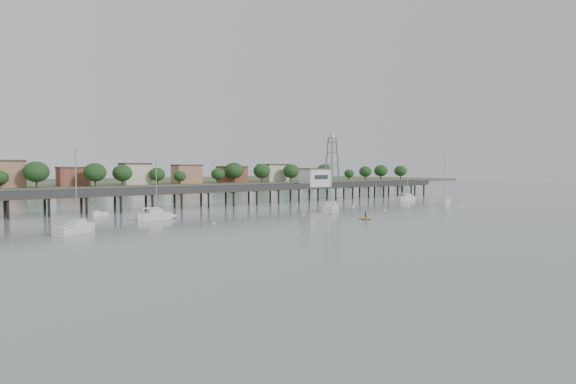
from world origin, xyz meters
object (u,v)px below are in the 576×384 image
sailboat_a (81,228)px  yellow_dinghy (365,220)px  pier (241,190)px  sailboat_c (332,208)px  sailboat_e (409,198)px  white_tender (98,214)px  sailboat_d (445,202)px  sailboat_b (160,216)px  lattice_tower (332,162)px

sailboat_a → yellow_dinghy: size_ratio=5.66×
pier → sailboat_c: 27.03m
sailboat_e → white_tender: (-83.77, 9.57, -0.24)m
pier → sailboat_d: bearing=-37.7°
sailboat_a → sailboat_c: sailboat_c is taller
white_tender → yellow_dinghy: bearing=-62.1°
pier → sailboat_b: size_ratio=12.76×
sailboat_e → sailboat_b: bearing=-172.6°
pier → yellow_dinghy: (-0.40, -43.03, -3.79)m
sailboat_e → sailboat_c: sailboat_c is taller
white_tender → lattice_tower: bearing=-12.1°
white_tender → sailboat_a: bearing=-130.0°
sailboat_a → sailboat_e: bearing=-32.1°
sailboat_b → sailboat_d: sailboat_d is taller
pier → sailboat_a: 54.54m
sailboat_d → sailboat_c: bearing=145.9°
lattice_tower → sailboat_c: bearing=-133.2°
sailboat_e → sailboat_d: sailboat_d is taller
sailboat_a → white_tender: bearing=28.0°
pier → sailboat_a: (-46.34, -28.59, -3.15)m
sailboat_e → white_tender: size_ratio=3.00×
sailboat_b → sailboat_e: bearing=5.4°
sailboat_b → sailboat_e: sailboat_b is taller
pier → sailboat_a: size_ratio=11.45×
white_tender → sailboat_d: bearing=-35.3°
pier → lattice_tower: 32.34m
pier → white_tender: bearing=-169.8°
lattice_tower → sailboat_b: lattice_tower is taller
sailboat_a → sailboat_d: size_ratio=0.97×
sailboat_e → sailboat_a: (-92.76, -12.30, -0.01)m
lattice_tower → yellow_dinghy: 54.70m
sailboat_b → sailboat_c: size_ratio=0.81×
sailboat_d → sailboat_b: bearing=146.0°
sailboat_b → pier: bearing=36.0°
sailboat_a → yellow_dinghy: 48.16m
sailboat_b → lattice_tower: bearing=20.6°
sailboat_b → yellow_dinghy: bearing=-35.5°
sailboat_b → white_tender: size_ratio=3.17×
lattice_tower → sailboat_d: (9.59, -31.76, -10.46)m
yellow_dinghy → sailboat_a: bearing=141.2°
sailboat_a → white_tender: 23.64m
pier → sailboat_e: 49.29m
sailboat_b → sailboat_e: (76.46, 3.23, 0.00)m
lattice_tower → white_tender: (-68.85, -6.72, -10.69)m
pier → white_tender: pier is taller
yellow_dinghy → sailboat_b: bearing=120.3°
sailboat_c → yellow_dinghy: bearing=-150.6°
pier → sailboat_c: size_ratio=10.35×
lattice_tower → sailboat_b: bearing=-162.4°
sailboat_b → sailboat_a: sailboat_a is taller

